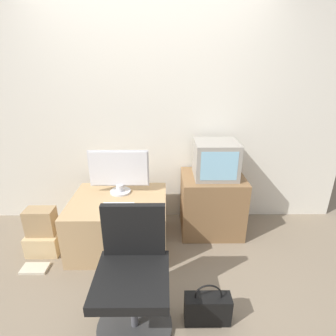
% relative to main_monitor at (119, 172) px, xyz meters
% --- Properties ---
extents(ground_plane, '(12.00, 12.00, 0.00)m').
position_rel_main_monitor_xyz_m(ground_plane, '(0.31, -0.89, -0.76)').
color(ground_plane, '#7F705B').
extents(wall_back, '(4.40, 0.05, 2.60)m').
position_rel_main_monitor_xyz_m(wall_back, '(0.31, 0.43, 0.54)').
color(wall_back, silver).
rests_on(wall_back, ground_plane).
extents(desk, '(0.94, 0.78, 0.53)m').
position_rel_main_monitor_xyz_m(desk, '(0.00, -0.16, -0.49)').
color(desk, tan).
rests_on(desk, ground_plane).
extents(side_stand, '(0.66, 0.55, 0.66)m').
position_rel_main_monitor_xyz_m(side_stand, '(0.98, 0.11, -0.43)').
color(side_stand, olive).
rests_on(side_stand, ground_plane).
extents(main_monitor, '(0.61, 0.21, 0.46)m').
position_rel_main_monitor_xyz_m(main_monitor, '(0.00, 0.00, 0.00)').
color(main_monitor, silver).
rests_on(main_monitor, desk).
extents(keyboard, '(0.29, 0.13, 0.01)m').
position_rel_main_monitor_xyz_m(keyboard, '(0.02, -0.31, -0.23)').
color(keyboard, white).
rests_on(keyboard, desk).
extents(mouse, '(0.07, 0.04, 0.04)m').
position_rel_main_monitor_xyz_m(mouse, '(0.25, -0.31, -0.21)').
color(mouse, '#4C4C51').
rests_on(mouse, desk).
extents(crt_tv, '(0.44, 0.41, 0.38)m').
position_rel_main_monitor_xyz_m(crt_tv, '(0.99, 0.11, 0.09)').
color(crt_tv, gray).
rests_on(crt_tv, side_stand).
extents(office_chair, '(0.54, 0.54, 0.88)m').
position_rel_main_monitor_xyz_m(office_chair, '(0.25, -1.06, -0.36)').
color(office_chair, '#333333').
rests_on(office_chair, ground_plane).
extents(cardboard_box_lower, '(0.31, 0.26, 0.21)m').
position_rel_main_monitor_xyz_m(cardboard_box_lower, '(-0.74, -0.27, -0.65)').
color(cardboard_box_lower, '#D1B27F').
rests_on(cardboard_box_lower, ground_plane).
extents(cardboard_box_upper, '(0.27, 0.16, 0.27)m').
position_rel_main_monitor_xyz_m(cardboard_box_upper, '(-0.74, -0.27, -0.41)').
color(cardboard_box_upper, '#A3845B').
rests_on(cardboard_box_upper, cardboard_box_lower).
extents(handbag, '(0.33, 0.12, 0.34)m').
position_rel_main_monitor_xyz_m(handbag, '(0.77, -1.06, -0.64)').
color(handbag, black).
rests_on(handbag, ground_plane).
extents(book, '(0.24, 0.14, 0.02)m').
position_rel_main_monitor_xyz_m(book, '(-0.74, -0.54, -0.75)').
color(book, beige).
rests_on(book, ground_plane).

